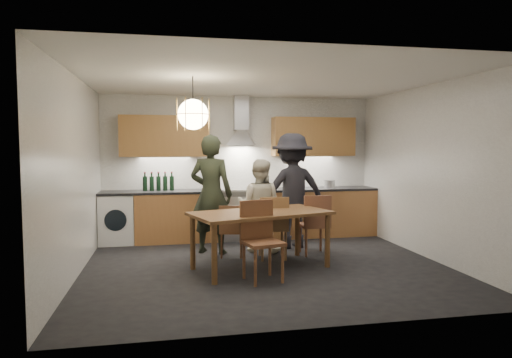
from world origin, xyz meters
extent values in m
plane|color=black|center=(0.00, 0.00, 0.00)|extent=(5.00, 5.00, 0.00)
cube|color=white|center=(0.00, 2.25, 1.30)|extent=(5.00, 0.02, 2.60)
cube|color=white|center=(0.00, -2.25, 1.30)|extent=(5.00, 0.02, 2.60)
cube|color=white|center=(-2.50, 0.00, 1.30)|extent=(0.02, 4.50, 2.60)
cube|color=white|center=(2.50, 0.00, 1.30)|extent=(0.02, 4.50, 2.60)
cube|color=white|center=(0.00, 0.00, 2.60)|extent=(5.00, 4.50, 0.02)
cube|color=tan|center=(-1.18, 1.95, 0.43)|extent=(1.45, 0.60, 0.86)
cube|color=tan|center=(1.48, 1.95, 0.43)|extent=(2.05, 0.60, 0.86)
cube|color=white|center=(-2.20, 1.95, 0.42)|extent=(0.58, 0.58, 0.85)
cube|color=black|center=(-1.48, 1.95, 0.88)|extent=(2.05, 0.62, 0.04)
cube|color=black|center=(1.48, 1.95, 0.88)|extent=(2.05, 0.62, 0.04)
cube|color=silver|center=(0.00, 1.95, 0.40)|extent=(0.90, 0.60, 0.80)
cube|color=black|center=(0.00, 1.66, 0.38)|extent=(0.78, 0.02, 0.42)
cube|color=slate|center=(0.00, 1.95, 0.84)|extent=(0.90, 0.60, 0.08)
cube|color=silver|center=(0.00, 1.69, 0.90)|extent=(0.90, 0.08, 0.04)
cube|color=#B98447|center=(-1.38, 2.08, 1.86)|extent=(1.55, 0.35, 0.72)
cube|color=#B98447|center=(1.38, 2.08, 1.86)|extent=(1.55, 0.35, 0.72)
cube|color=silver|center=(0.00, 2.12, 2.29)|extent=(0.26, 0.22, 0.62)
cylinder|color=black|center=(-1.00, -0.10, 2.35)|extent=(0.01, 0.01, 0.50)
sphere|color=#FFE0A5|center=(-1.00, -0.10, 2.10)|extent=(0.40, 0.40, 0.40)
torus|color=gold|center=(-1.00, -0.10, 2.10)|extent=(0.43, 0.43, 0.01)
cube|color=brown|center=(-0.09, -0.11, 0.77)|extent=(2.05, 1.43, 0.04)
cylinder|color=brown|center=(-0.80, -0.73, 0.37)|extent=(0.07, 0.07, 0.75)
cylinder|color=brown|center=(-1.02, 0.01, 0.37)|extent=(0.07, 0.07, 0.75)
cylinder|color=brown|center=(0.83, -0.24, 0.37)|extent=(0.07, 0.07, 0.75)
cylinder|color=brown|center=(0.61, 0.50, 0.37)|extent=(0.07, 0.07, 0.75)
cube|color=brown|center=(-0.39, 0.65, 0.39)|extent=(0.42, 0.42, 0.03)
cube|color=brown|center=(-0.42, 0.49, 0.60)|extent=(0.36, 0.10, 0.40)
cylinder|color=brown|center=(-0.22, 0.77, 0.18)|extent=(0.03, 0.03, 0.37)
cylinder|color=brown|center=(-0.27, 0.48, 0.18)|extent=(0.03, 0.03, 0.37)
cylinder|color=brown|center=(-0.51, 0.82, 0.18)|extent=(0.03, 0.03, 0.37)
cylinder|color=brown|center=(-0.56, 0.53, 0.18)|extent=(0.03, 0.03, 0.37)
cube|color=brown|center=(0.20, 0.41, 0.46)|extent=(0.46, 0.46, 0.04)
cube|color=brown|center=(0.18, 0.22, 0.71)|extent=(0.43, 0.08, 0.47)
cylinder|color=brown|center=(0.38, 0.56, 0.22)|extent=(0.04, 0.04, 0.44)
cylinder|color=brown|center=(0.35, 0.22, 0.22)|extent=(0.04, 0.04, 0.44)
cylinder|color=brown|center=(0.04, 0.60, 0.22)|extent=(0.04, 0.04, 0.44)
cylinder|color=brown|center=(0.01, 0.25, 0.22)|extent=(0.04, 0.04, 0.44)
cube|color=brown|center=(0.89, 0.54, 0.45)|extent=(0.43, 0.43, 0.04)
cube|color=brown|center=(0.89, 0.35, 0.71)|extent=(0.42, 0.05, 0.46)
cylinder|color=brown|center=(1.06, 0.71, 0.22)|extent=(0.04, 0.04, 0.43)
cylinder|color=brown|center=(1.06, 0.37, 0.22)|extent=(0.04, 0.04, 0.43)
cylinder|color=brown|center=(0.72, 0.72, 0.22)|extent=(0.04, 0.04, 0.43)
cylinder|color=brown|center=(0.71, 0.37, 0.22)|extent=(0.04, 0.04, 0.43)
cube|color=brown|center=(-0.19, -0.70, 0.48)|extent=(0.54, 0.54, 0.04)
cube|color=brown|center=(-0.23, -0.50, 0.75)|extent=(0.45, 0.14, 0.49)
cylinder|color=brown|center=(-0.32, -0.92, 0.23)|extent=(0.04, 0.04, 0.46)
cylinder|color=brown|center=(-0.40, -0.56, 0.23)|extent=(0.04, 0.04, 0.46)
cylinder|color=brown|center=(0.03, -0.84, 0.23)|extent=(0.04, 0.04, 0.46)
cylinder|color=brown|center=(-0.05, -0.48, 0.23)|extent=(0.04, 0.04, 0.46)
imported|color=black|center=(-0.67, 0.91, 0.93)|extent=(0.80, 0.69, 1.86)
imported|color=beige|center=(0.09, 0.89, 0.74)|extent=(0.89, 0.80, 1.48)
imported|color=black|center=(0.69, 1.10, 0.95)|extent=(1.30, 0.85, 1.90)
imported|color=#B2B2B6|center=(0.90, 1.85, 0.94)|extent=(0.38, 0.38, 0.07)
cylinder|color=silver|center=(1.66, 1.93, 0.97)|extent=(0.20, 0.20, 0.14)
camera|label=1|loc=(-1.35, -6.18, 1.69)|focal=32.00mm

